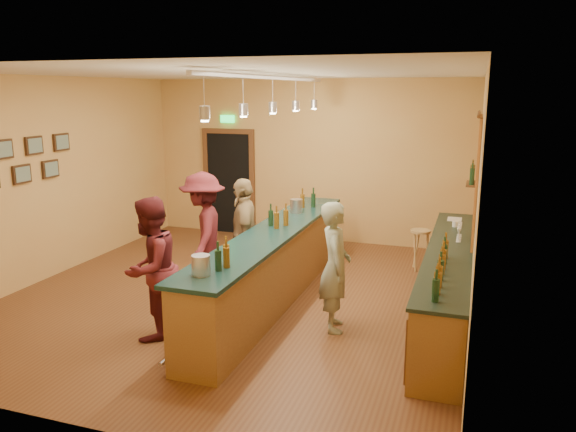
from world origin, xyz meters
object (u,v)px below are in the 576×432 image
(customer_c, at_px, (203,232))
(customer_b, at_px, (244,236))
(customer_a, at_px, (150,268))
(bar_stool, at_px, (420,238))
(tasting_bar, at_px, (273,260))
(back_counter, at_px, (448,282))
(bartender, at_px, (335,267))

(customer_c, bearing_deg, customer_b, 83.12)
(customer_a, xyz_separation_m, bar_stool, (2.84, 3.73, -0.32))
(tasting_bar, relative_size, customer_b, 2.95)
(tasting_bar, distance_m, customer_b, 0.65)
(back_counter, relative_size, customer_b, 2.63)
(bartender, distance_m, customer_b, 1.85)
(customer_a, height_order, bar_stool, customer_a)
(customer_b, relative_size, customer_c, 0.96)
(customer_b, height_order, customer_c, customer_c)
(back_counter, height_order, bartender, bartender)
(back_counter, bearing_deg, bartender, -147.51)
(customer_a, xyz_separation_m, customer_c, (-0.15, 1.69, 0.03))
(tasting_bar, bearing_deg, customer_a, -121.73)
(customer_a, relative_size, customer_b, 1.01)
(bartender, relative_size, customer_a, 0.94)
(tasting_bar, bearing_deg, back_counter, 4.31)
(tasting_bar, bearing_deg, bartender, -32.20)
(bartender, bearing_deg, customer_a, 96.12)
(bartender, height_order, customer_b, customer_b)
(customer_a, distance_m, customer_b, 1.89)
(bartender, height_order, bar_stool, bartender)
(tasting_bar, distance_m, customer_c, 1.18)
(back_counter, height_order, customer_b, customer_b)
(back_counter, distance_m, bartender, 1.62)
(back_counter, height_order, customer_a, customer_a)
(back_counter, relative_size, customer_c, 2.52)
(tasting_bar, relative_size, customer_c, 2.82)
(tasting_bar, height_order, customer_b, customer_b)
(back_counter, height_order, customer_c, customer_c)
(back_counter, xyz_separation_m, customer_b, (-2.96, 0.05, 0.38))
(bartender, xyz_separation_m, customer_a, (-2.06, -0.93, 0.05))
(back_counter, distance_m, customer_c, 3.57)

